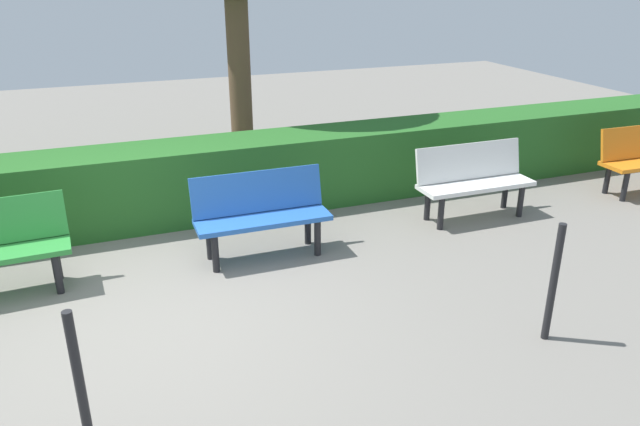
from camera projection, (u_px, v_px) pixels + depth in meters
The scene contains 6 objects.
ground_plane at pixel (147, 316), 5.18m from camera, with size 23.36×23.36×0.00m, color gray.
bench_white at pixel (473, 178), 7.08m from camera, with size 1.39×0.48×0.86m.
bench_blue at pixel (261, 211), 6.12m from camera, with size 1.36×0.48×0.86m.
hedge_row at pixel (227, 177), 7.23m from camera, with size 19.36×0.78×0.88m, color #266023.
railing_post_mid at pixel (553, 283), 4.69m from camera, with size 0.06×0.06×1.00m, color black.
railing_post_far at pixel (80, 385), 3.55m from camera, with size 0.06×0.06×1.00m, color black.
Camera 1 is at (0.22, 4.69, 2.78)m, focal length 33.99 mm.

